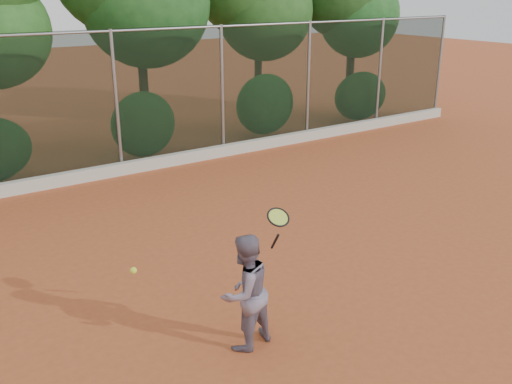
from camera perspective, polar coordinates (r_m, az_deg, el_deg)
ground at (r=9.12m, az=3.60°, el=-9.18°), size 80.00×80.00×0.00m
concrete_curb at (r=14.62m, az=-13.01°, el=2.33°), size 24.00×0.20×0.30m
tennis_player at (r=7.32m, az=-1.11°, el=-9.99°), size 0.86×0.73×1.56m
chainlink_fence at (r=14.38m, az=-13.81°, el=9.01°), size 24.09×0.09×3.50m
tennis_racket at (r=7.04m, az=2.20°, el=-2.82°), size 0.33×0.31×0.58m
tennis_ball_in_flight at (r=6.04m, az=-12.16°, el=-7.68°), size 0.07×0.07×0.07m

